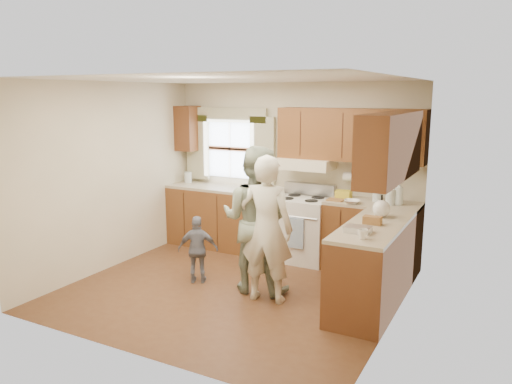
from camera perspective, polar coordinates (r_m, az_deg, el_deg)
The scene contains 6 objects.
room at distance 5.83m, azimuth -2.70°, elevation 0.38°, with size 3.80×3.80×3.80m.
kitchen_fixtures at distance 6.60m, azimuth 6.71°, elevation -2.05°, with size 3.80×2.25×2.15m.
stove at distance 7.13m, azimuth 5.32°, elevation -4.11°, with size 0.76×0.67×1.07m.
woman_left at distance 5.62m, azimuth 1.20°, elevation -4.26°, with size 0.62×0.40×1.69m, color beige.
woman_right at distance 5.91m, azimuth -0.06°, elevation -3.18°, with size 0.85×0.66×1.75m, color #233A2A.
child at distance 6.31m, azimuth -6.65°, elevation -6.55°, with size 0.50×0.21×0.86m, color slate.
Camera 1 is at (2.91, -4.93, 2.34)m, focal length 35.00 mm.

